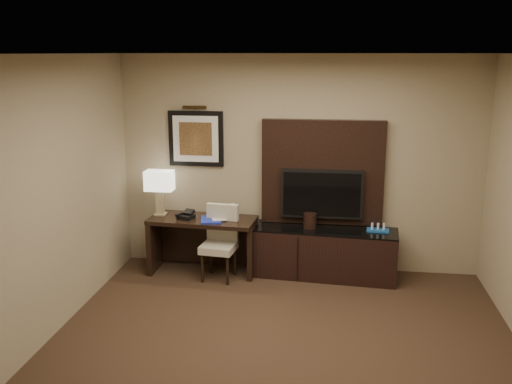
% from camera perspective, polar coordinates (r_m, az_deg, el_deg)
% --- Properties ---
extents(floor, '(4.50, 5.00, 0.01)m').
position_cam_1_polar(floor, '(5.27, 2.17, -17.24)').
color(floor, '#302016').
rests_on(floor, ground).
extents(ceiling, '(4.50, 5.00, 0.01)m').
position_cam_1_polar(ceiling, '(4.52, 2.50, 13.63)').
color(ceiling, silver).
rests_on(ceiling, wall_back).
extents(wall_back, '(4.50, 0.01, 2.70)m').
position_cam_1_polar(wall_back, '(7.14, 4.29, 2.77)').
color(wall_back, gray).
rests_on(wall_back, floor).
extents(wall_left, '(0.01, 5.00, 2.70)m').
position_cam_1_polar(wall_left, '(5.41, -22.15, -1.83)').
color(wall_left, gray).
rests_on(wall_left, floor).
extents(desk, '(1.35, 0.66, 0.71)m').
position_cam_1_polar(desk, '(7.23, -5.31, -5.30)').
color(desk, black).
rests_on(desk, floor).
extents(credenza, '(1.82, 0.63, 0.61)m').
position_cam_1_polar(credenza, '(7.12, 6.71, -6.04)').
color(credenza, black).
rests_on(credenza, floor).
extents(tv_wall_panel, '(1.50, 0.12, 1.30)m').
position_cam_1_polar(tv_wall_panel, '(7.09, 6.67, 1.97)').
color(tv_wall_panel, black).
rests_on(tv_wall_panel, wall_back).
extents(tv, '(1.00, 0.08, 0.60)m').
position_cam_1_polar(tv, '(7.04, 6.59, -0.18)').
color(tv, black).
rests_on(tv, tv_wall_panel).
extents(artwork, '(0.70, 0.04, 0.70)m').
position_cam_1_polar(artwork, '(7.26, -6.01, 5.33)').
color(artwork, black).
rests_on(artwork, wall_back).
extents(picture_light, '(0.04, 0.04, 0.30)m').
position_cam_1_polar(picture_light, '(7.18, -6.17, 8.44)').
color(picture_light, '#3D2D13').
rests_on(picture_light, wall_back).
extents(desk_chair, '(0.45, 0.50, 0.83)m').
position_cam_1_polar(desk_chair, '(6.97, -3.76, -5.49)').
color(desk_chair, beige).
rests_on(desk_chair, floor).
extents(table_lamp, '(0.37, 0.27, 0.53)m').
position_cam_1_polar(table_lamp, '(7.27, -9.59, -0.24)').
color(table_lamp, tan).
rests_on(table_lamp, desk).
extents(desk_phone, '(0.22, 0.21, 0.09)m').
position_cam_1_polar(desk_phone, '(7.11, -7.01, -2.31)').
color(desk_phone, black).
rests_on(desk_phone, desk).
extents(blue_folder, '(0.31, 0.38, 0.02)m').
position_cam_1_polar(blue_folder, '(7.02, -4.52, -2.77)').
color(blue_folder, '#18279D').
rests_on(blue_folder, desk).
extents(book, '(0.18, 0.08, 0.24)m').
position_cam_1_polar(book, '(7.01, -4.50, -1.84)').
color(book, beige).
rests_on(book, desk).
extents(water_bottle, '(0.06, 0.06, 0.18)m').
position_cam_1_polar(water_bottle, '(7.11, -2.33, -1.86)').
color(water_bottle, silver).
rests_on(water_bottle, desk).
extents(ice_bucket, '(0.17, 0.17, 0.18)m').
position_cam_1_polar(ice_bucket, '(7.02, 5.41, -2.87)').
color(ice_bucket, black).
rests_on(ice_bucket, credenza).
extents(minibar_tray, '(0.28, 0.18, 0.10)m').
position_cam_1_polar(minibar_tray, '(7.03, 12.10, -3.47)').
color(minibar_tray, '#174F96').
rests_on(minibar_tray, credenza).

